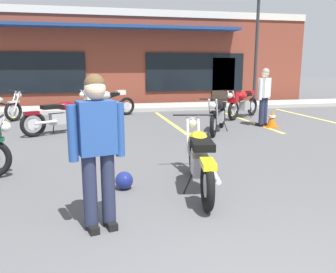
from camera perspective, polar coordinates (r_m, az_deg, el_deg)
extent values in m
plane|color=#515154|center=(6.04, -1.10, -5.24)|extent=(80.00, 80.00, 0.00)
cube|color=#A8A59E|center=(14.12, -7.90, 4.69)|extent=(22.00, 1.80, 0.14)
cube|color=brown|center=(18.31, -9.26, 12.47)|extent=(18.12, 5.53, 4.13)
cube|color=beige|center=(15.68, -8.83, 19.68)|extent=(18.12, 0.06, 0.30)
cube|color=black|center=(15.67, -22.06, 9.70)|extent=(4.64, 0.06, 1.70)
cube|color=black|center=(16.19, 4.59, 10.54)|extent=(4.64, 0.06, 1.70)
cube|color=#33281E|center=(16.66, 9.10, 9.08)|extent=(1.10, 0.06, 2.10)
cube|color=navy|center=(15.18, -8.63, 17.48)|extent=(10.87, 0.90, 0.12)
cube|color=#DBCC4C|center=(10.52, -13.01, 1.76)|extent=(0.12, 4.80, 0.01)
cube|color=#DBCC4C|center=(10.79, 0.39, 2.31)|extent=(0.12, 4.80, 0.01)
cube|color=#DBCC4C|center=(11.61, 12.53, 2.69)|extent=(0.12, 4.80, 0.01)
cube|color=#DBCC4C|center=(12.87, 22.69, 2.92)|extent=(0.12, 4.80, 0.01)
torus|color=black|center=(4.27, 6.49, -8.05)|extent=(0.21, 0.65, 0.64)
cylinder|color=#B7B7BC|center=(4.27, 6.49, -8.05)|extent=(0.11, 0.29, 0.29)
torus|color=black|center=(5.64, 4.26, -3.13)|extent=(0.21, 0.65, 0.64)
cylinder|color=#B7B7BC|center=(5.64, 4.26, -3.13)|extent=(0.11, 0.29, 0.29)
cylinder|color=silver|center=(5.65, 3.28, 0.25)|extent=(0.10, 0.33, 0.66)
cylinder|color=silver|center=(5.67, 5.09, 0.26)|extent=(0.10, 0.33, 0.66)
cylinder|color=black|center=(5.69, 4.14, 3.58)|extent=(0.66, 0.15, 0.03)
sphere|color=silver|center=(5.79, 4.03, 2.32)|extent=(0.20, 0.20, 0.17)
cube|color=yellow|center=(5.61, 4.25, -0.06)|extent=(0.20, 0.38, 0.06)
cube|color=#9E9EA3|center=(4.85, 5.36, -4.62)|extent=(0.31, 0.44, 0.28)
cylinder|color=silver|center=(4.54, 7.74, -6.38)|extent=(0.17, 0.55, 0.07)
cylinder|color=black|center=(4.98, 5.10, -1.33)|extent=(0.23, 0.94, 0.26)
ellipsoid|color=yellow|center=(4.99, 5.09, -0.38)|extent=(0.34, 0.52, 0.22)
cube|color=black|center=(4.64, 5.66, -1.31)|extent=(0.37, 0.56, 0.10)
cube|color=yellow|center=(4.17, 6.62, -4.52)|extent=(0.22, 0.38, 0.08)
cylinder|color=black|center=(4.85, 3.28, -7.85)|extent=(0.14, 0.05, 0.29)
torus|color=black|center=(10.05, 8.91, 3.30)|extent=(0.40, 0.61, 0.64)
cylinder|color=#B7B7BC|center=(10.05, 8.91, 3.30)|extent=(0.19, 0.28, 0.29)
torus|color=black|center=(8.64, 7.53, 1.99)|extent=(0.40, 0.61, 0.64)
cylinder|color=#B7B7BC|center=(8.64, 7.53, 1.99)|extent=(0.19, 0.28, 0.29)
cylinder|color=silver|center=(8.48, 8.08, 3.98)|extent=(0.20, 0.30, 0.66)
cylinder|color=silver|center=(8.51, 6.88, 4.04)|extent=(0.20, 0.30, 0.66)
cylinder|color=black|center=(8.38, 7.44, 6.11)|extent=(0.59, 0.35, 0.03)
sphere|color=silver|center=(8.32, 7.32, 5.10)|extent=(0.23, 0.23, 0.17)
cube|color=black|center=(8.56, 7.54, 3.93)|extent=(0.30, 0.38, 0.06)
cube|color=#9E9EA3|center=(9.41, 8.37, 3.25)|extent=(0.41, 0.47, 0.28)
cylinder|color=silver|center=(9.80, 7.88, 3.36)|extent=(0.33, 0.51, 0.07)
cylinder|color=black|center=(9.18, 8.22, 4.56)|extent=(0.52, 0.85, 0.26)
ellipsoid|color=black|center=(9.16, 8.21, 5.04)|extent=(0.46, 0.55, 0.22)
cube|color=black|center=(9.51, 8.55, 5.27)|extent=(0.50, 0.59, 0.10)
cube|color=black|center=(10.03, 8.98, 4.90)|extent=(0.32, 0.39, 0.08)
cylinder|color=black|center=(9.50, 9.46, 1.70)|extent=(0.13, 0.09, 0.29)
torus|color=black|center=(12.53, -6.82, 4.99)|extent=(0.62, 0.37, 0.64)
cylinder|color=#B7B7BC|center=(12.53, -6.82, 4.99)|extent=(0.28, 0.18, 0.29)
torus|color=black|center=(11.83, -12.74, 4.40)|extent=(0.62, 0.37, 0.64)
cylinder|color=#B7B7BC|center=(11.83, -12.74, 4.40)|extent=(0.28, 0.18, 0.29)
cylinder|color=silver|center=(11.67, -13.05, 5.87)|extent=(0.31, 0.18, 0.66)
cylinder|color=silver|center=(11.83, -13.44, 5.92)|extent=(0.31, 0.18, 0.66)
cylinder|color=black|center=(11.69, -13.67, 7.42)|extent=(0.32, 0.61, 0.03)
sphere|color=silver|center=(11.67, -13.99, 6.71)|extent=(0.23, 0.23, 0.17)
cube|color=beige|center=(11.78, -12.98, 5.83)|extent=(0.38, 0.29, 0.06)
cube|color=#9E9EA3|center=(12.19, -9.38, 5.11)|extent=(0.46, 0.39, 0.28)
cylinder|color=silver|center=(12.50, -8.22, 5.12)|extent=(0.52, 0.31, 0.07)
cylinder|color=black|center=(12.07, -10.24, 6.17)|extent=(0.87, 0.47, 0.26)
ellipsoid|color=beige|center=(12.04, -10.43, 6.72)|extent=(0.60, 0.50, 0.26)
cube|color=beige|center=(11.76, -13.05, 6.50)|extent=(0.34, 0.36, 0.36)
cube|color=black|center=(12.21, -9.03, 6.93)|extent=(0.46, 0.39, 0.10)
cube|color=beige|center=(12.35, -7.82, 7.20)|extent=(0.38, 0.32, 0.16)
cylinder|color=black|center=(12.10, -8.62, 3.85)|extent=(0.08, 0.13, 0.29)
torus|color=black|center=(12.07, -24.14, 3.80)|extent=(0.49, 0.55, 0.64)
cylinder|color=#B7B7BC|center=(12.07, -24.14, 3.80)|extent=(0.23, 0.26, 0.29)
cylinder|color=silver|center=(12.17, -24.16, 5.38)|extent=(0.24, 0.28, 0.66)
cylinder|color=silver|center=(12.03, -23.63, 5.36)|extent=(0.24, 0.28, 0.66)
cylinder|color=black|center=(12.12, -23.72, 6.92)|extent=(0.52, 0.45, 0.03)
sphere|color=silver|center=(12.18, -23.38, 6.30)|extent=(0.24, 0.24, 0.17)
cube|color=silver|center=(12.06, -24.11, 5.24)|extent=(0.34, 0.36, 0.06)
torus|color=black|center=(12.70, 13.73, 4.83)|extent=(0.56, 0.48, 0.64)
cylinder|color=#B7B7BC|center=(12.70, 13.73, 4.83)|extent=(0.26, 0.23, 0.29)
torus|color=black|center=(11.41, 10.71, 4.22)|extent=(0.56, 0.48, 0.64)
cylinder|color=#B7B7BC|center=(11.41, 10.71, 4.22)|extent=(0.26, 0.23, 0.29)
cylinder|color=silver|center=(11.25, 10.95, 5.75)|extent=(0.28, 0.24, 0.66)
cylinder|color=silver|center=(11.33, 10.13, 5.82)|extent=(0.28, 0.24, 0.66)
cylinder|color=black|center=(11.19, 10.41, 7.39)|extent=(0.44, 0.53, 0.03)
sphere|color=silver|center=(11.13, 10.19, 6.65)|extent=(0.24, 0.24, 0.17)
cube|color=#B70F14|center=(11.34, 10.68, 5.71)|extent=(0.37, 0.34, 0.06)
cube|color=#9E9EA3|center=(12.11, 12.48, 4.95)|extent=(0.46, 0.44, 0.28)
cylinder|color=silver|center=(12.51, 12.63, 4.97)|extent=(0.47, 0.40, 0.07)
cylinder|color=black|center=(11.91, 12.11, 6.02)|extent=(0.77, 0.64, 0.26)
ellipsoid|color=#B70F14|center=(11.86, 12.05, 6.59)|extent=(0.59, 0.56, 0.26)
cube|color=#B70F14|center=(11.32, 10.68, 6.41)|extent=(0.36, 0.37, 0.36)
cube|color=black|center=(12.17, 12.77, 6.77)|extent=(0.46, 0.44, 0.10)
cube|color=#B70F14|center=(12.44, 13.37, 7.03)|extent=(0.37, 0.36, 0.16)
cylinder|color=black|center=(12.13, 13.34, 3.69)|extent=(0.10, 0.12, 0.29)
torus|color=black|center=(9.21, -21.34, 1.88)|extent=(0.62, 0.37, 0.64)
cylinder|color=#B7B7BC|center=(9.21, -21.34, 1.88)|extent=(0.29, 0.18, 0.29)
torus|color=black|center=(9.72, -13.22, 2.85)|extent=(0.62, 0.37, 0.64)
cylinder|color=#B7B7BC|center=(9.72, -13.22, 2.85)|extent=(0.29, 0.18, 0.29)
cylinder|color=silver|center=(9.80, -13.01, 4.82)|extent=(0.31, 0.18, 0.66)
cylinder|color=silver|center=(9.64, -12.54, 4.73)|extent=(0.31, 0.18, 0.66)
cylinder|color=black|center=(9.72, -12.44, 6.69)|extent=(0.32, 0.61, 0.03)
sphere|color=silver|center=(9.77, -11.98, 5.91)|extent=(0.23, 0.23, 0.17)
cube|color=maroon|center=(9.70, -13.09, 4.63)|extent=(0.39, 0.28, 0.06)
cube|color=#9E9EA3|center=(9.40, -17.65, 2.81)|extent=(0.46, 0.39, 0.28)
cylinder|color=silver|center=(9.16, -19.48, 2.21)|extent=(0.53, 0.30, 0.07)
cylinder|color=black|center=(9.44, -16.61, 4.38)|extent=(0.87, 0.46, 0.26)
ellipsoid|color=maroon|center=(9.44, -16.53, 4.88)|extent=(0.55, 0.44, 0.22)
cube|color=black|center=(9.31, -18.58, 4.66)|extent=(0.59, 0.48, 0.10)
cube|color=maroon|center=(9.17, -21.59, 3.59)|extent=(0.39, 0.30, 0.08)
cylinder|color=black|center=(9.59, -18.34, 1.35)|extent=(0.08, 0.13, 0.29)
sphere|color=silver|center=(5.94, -25.24, 1.47)|extent=(0.18, 0.18, 0.17)
cube|color=black|center=(3.99, -9.45, -14.02)|extent=(0.15, 0.26, 0.08)
cube|color=black|center=(3.94, -12.32, -14.45)|extent=(0.15, 0.26, 0.08)
cylinder|color=#232842|center=(3.86, -9.83, -8.14)|extent=(0.18, 0.18, 0.80)
cylinder|color=#232842|center=(3.81, -12.74, -8.52)|extent=(0.18, 0.18, 0.80)
cube|color=#23478C|center=(3.66, -11.69, 1.42)|extent=(0.42, 0.30, 0.56)
cylinder|color=#23478C|center=(3.74, -7.96, 1.13)|extent=(0.12, 0.12, 0.58)
cylinder|color=#23478C|center=(3.62, -15.49, 0.46)|extent=(0.12, 0.12, 0.58)
sphere|color=beige|center=(3.62, -11.95, 7.67)|extent=(0.27, 0.27, 0.22)
sphere|color=brown|center=(3.62, -12.02, 8.46)|extent=(0.25, 0.25, 0.21)
cube|color=black|center=(10.51, 14.86, 1.87)|extent=(0.22, 0.25, 0.08)
cube|color=black|center=(10.69, 15.34, 2.00)|extent=(0.22, 0.25, 0.08)
cylinder|color=#232842|center=(10.43, 15.17, 4.11)|extent=(0.21, 0.21, 0.80)
cylinder|color=#232842|center=(10.61, 15.66, 4.21)|extent=(0.21, 0.21, 0.80)
cube|color=silver|center=(10.46, 15.61, 7.75)|extent=(0.44, 0.40, 0.56)
cylinder|color=silver|center=(10.24, 14.98, 7.48)|extent=(0.14, 0.14, 0.58)
cylinder|color=silver|center=(10.69, 16.20, 7.57)|extent=(0.14, 0.14, 0.58)
sphere|color=beige|center=(10.45, 15.73, 9.93)|extent=(0.31, 0.31, 0.22)
sphere|color=gray|center=(10.44, 15.80, 10.20)|extent=(0.29, 0.29, 0.21)
sphere|color=navy|center=(5.05, -7.24, -7.21)|extent=(0.26, 0.26, 0.26)
cube|color=black|center=(5.15, -7.35, -6.91)|extent=(0.18, 0.03, 0.09)
cube|color=orange|center=(10.42, 16.68, 1.54)|extent=(0.34, 0.34, 0.03)
cone|color=orange|center=(10.38, 16.76, 2.98)|extent=(0.26, 0.26, 0.50)
cylinder|color=white|center=(10.37, 16.77, 3.20)|extent=(0.19, 0.19, 0.06)
cylinder|color=#2D2D33|center=(14.42, 14.40, 14.66)|extent=(0.12, 0.12, 5.20)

